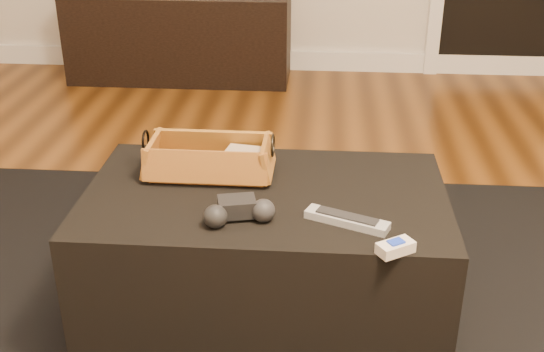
# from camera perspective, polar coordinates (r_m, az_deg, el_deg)

# --- Properties ---
(baseboard) EXTENTS (5.00, 0.04, 0.12)m
(baseboard) POSITION_cam_1_polar(r_m,az_deg,el_deg) (4.40, 1.94, 9.65)
(baseboard) COLOR white
(baseboard) RESTS_ON floor
(media_cabinet) EXTENTS (1.31, 0.45, 0.52)m
(media_cabinet) POSITION_cam_1_polar(r_m,az_deg,el_deg) (4.22, -7.68, 11.51)
(media_cabinet) COLOR black
(media_cabinet) RESTS_ON floor
(area_rug) EXTENTS (2.60, 2.00, 0.01)m
(area_rug) POSITION_cam_1_polar(r_m,az_deg,el_deg) (2.07, -0.63, -12.54)
(area_rug) COLOR black
(area_rug) RESTS_ON floor
(ottoman) EXTENTS (1.00, 0.60, 0.42)m
(ottoman) POSITION_cam_1_polar(r_m,az_deg,el_deg) (1.98, -0.53, -6.75)
(ottoman) COLOR black
(ottoman) RESTS_ON area_rug
(tv_remote) EXTENTS (0.20, 0.06, 0.02)m
(tv_remote) POSITION_cam_1_polar(r_m,az_deg,el_deg) (1.97, -5.83, 0.65)
(tv_remote) COLOR black
(tv_remote) RESTS_ON wicker_basket
(cloth_bundle) EXTENTS (0.11, 0.09, 0.06)m
(cloth_bundle) POSITION_cam_1_polar(r_m,az_deg,el_deg) (1.99, -2.35, 1.50)
(cloth_bundle) COLOR tan
(cloth_bundle) RESTS_ON wicker_basket
(wicker_basket) EXTENTS (0.37, 0.20, 0.13)m
(wicker_basket) POSITION_cam_1_polar(r_m,az_deg,el_deg) (1.97, -5.25, 1.33)
(wicker_basket) COLOR #A95826
(wicker_basket) RESTS_ON ottoman
(game_controller) EXTENTS (0.19, 0.13, 0.06)m
(game_controller) POSITION_cam_1_polar(r_m,az_deg,el_deg) (1.73, -2.82, -2.92)
(game_controller) COLOR black
(game_controller) RESTS_ON ottoman
(silver_remote) EXTENTS (0.22, 0.13, 0.03)m
(silver_remote) POSITION_cam_1_polar(r_m,az_deg,el_deg) (1.73, 6.28, -3.65)
(silver_remote) COLOR #ADAFB5
(silver_remote) RESTS_ON ottoman
(cream_gadget) EXTENTS (0.10, 0.08, 0.03)m
(cream_gadget) POSITION_cam_1_polar(r_m,az_deg,el_deg) (1.63, 10.29, -5.90)
(cream_gadget) COLOR beige
(cream_gadget) RESTS_ON ottoman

